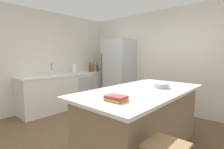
{
  "coord_description": "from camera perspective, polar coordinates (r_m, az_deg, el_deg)",
  "views": [
    {
      "loc": [
        1.91,
        -1.92,
        1.42
      ],
      "look_at": [
        -0.65,
        0.91,
        1.0
      ],
      "focal_mm": 26.84,
      "sensor_mm": 36.0,
      "label": 1
    }
  ],
  "objects": [
    {
      "name": "ground_plane",
      "position": [
        3.06,
        -2.56,
        -21.37
      ],
      "size": [
        7.2,
        7.2,
        0.0
      ],
      "primitive_type": "plane",
      "color": "brown"
    },
    {
      "name": "wall_rear",
      "position": [
        4.59,
        17.58,
        4.49
      ],
      "size": [
        6.0,
        0.1,
        2.6
      ],
      "primitive_type": "cube",
      "color": "silver",
      "rests_on": "ground_plane"
    },
    {
      "name": "wall_left",
      "position": [
        4.77,
        -24.13,
        4.29
      ],
      "size": [
        0.1,
        6.0,
        2.6
      ],
      "primitive_type": "cube",
      "color": "silver",
      "rests_on": "ground_plane"
    },
    {
      "name": "counter_run_left",
      "position": [
        4.9,
        -13.95,
        -5.13
      ],
      "size": [
        0.65,
        2.74,
        0.93
      ],
      "color": "silver",
      "rests_on": "ground_plane"
    },
    {
      "name": "kitchen_island",
      "position": [
        2.69,
        10.08,
        -14.62
      ],
      "size": [
        1.1,
        2.19,
        0.92
      ],
      "color": "#8E755B",
      "rests_on": "ground_plane"
    },
    {
      "name": "refrigerator",
      "position": [
        4.94,
        2.31,
        0.72
      ],
      "size": [
        0.79,
        0.73,
        1.88
      ],
      "color": "#B7BABF",
      "rests_on": "ground_plane"
    },
    {
      "name": "sink_faucet",
      "position": [
        4.78,
        -15.92,
        2.03
      ],
      "size": [
        0.15,
        0.05,
        0.3
      ],
      "color": "silver",
      "rests_on": "counter_run_left"
    },
    {
      "name": "flower_vase",
      "position": [
        4.47,
        -19.83,
        0.84
      ],
      "size": [
        0.09,
        0.09,
        0.32
      ],
      "color": "silver",
      "rests_on": "counter_run_left"
    },
    {
      "name": "paper_towel_roll",
      "position": [
        4.86,
        -12.68,
        1.9
      ],
      "size": [
        0.14,
        0.14,
        0.31
      ],
      "color": "gray",
      "rests_on": "counter_run_left"
    },
    {
      "name": "olive_oil_bottle",
      "position": [
        5.61,
        -3.39,
        2.43
      ],
      "size": [
        0.06,
        0.06,
        0.29
      ],
      "color": "olive",
      "rests_on": "counter_run_left"
    },
    {
      "name": "soda_bottle",
      "position": [
        5.58,
        -4.47,
        2.68
      ],
      "size": [
        0.07,
        0.07,
        0.37
      ],
      "color": "silver",
      "rests_on": "counter_run_left"
    },
    {
      "name": "gin_bottle",
      "position": [
        5.52,
        -5.26,
        2.37
      ],
      "size": [
        0.06,
        0.06,
        0.3
      ],
      "color": "#8CB79E",
      "rests_on": "counter_run_left"
    },
    {
      "name": "syrup_bottle",
      "position": [
        5.35,
        -5.02,
        2.18
      ],
      "size": [
        0.07,
        0.07,
        0.28
      ],
      "color": "#5B3319",
      "rests_on": "counter_run_left"
    },
    {
      "name": "vinegar_bottle",
      "position": [
        5.38,
        -6.45,
        2.4
      ],
      "size": [
        0.06,
        0.06,
        0.33
      ],
      "color": "#994C23",
      "rests_on": "counter_run_left"
    },
    {
      "name": "whiskey_bottle",
      "position": [
        5.34,
        -7.46,
        2.2
      ],
      "size": [
        0.08,
        0.08,
        0.29
      ],
      "color": "brown",
      "rests_on": "counter_run_left"
    },
    {
      "name": "cookbook_stack",
      "position": [
        1.9,
        1.38,
        -8.07
      ],
      "size": [
        0.25,
        0.18,
        0.06
      ],
      "color": "gold",
      "rests_on": "kitchen_island"
    },
    {
      "name": "mixing_bowl",
      "position": [
        2.78,
        16.46,
        -3.63
      ],
      "size": [
        0.24,
        0.24,
        0.07
      ],
      "color": "#B2B5BA",
      "rests_on": "kitchen_island"
    }
  ]
}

